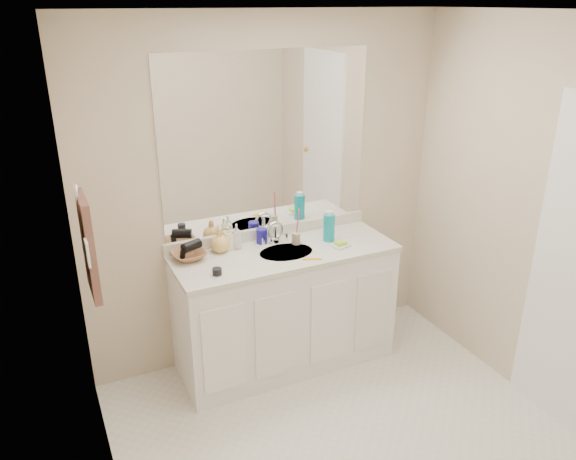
% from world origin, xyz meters
% --- Properties ---
extents(floor, '(2.60, 2.60, 0.00)m').
position_xyz_m(floor, '(0.00, 0.00, 0.00)').
color(floor, white).
rests_on(floor, ground).
extents(ceiling, '(2.60, 2.60, 0.02)m').
position_xyz_m(ceiling, '(0.00, 0.00, 2.40)').
color(ceiling, white).
rests_on(ceiling, wall_back).
extents(wall_back, '(2.60, 0.02, 2.40)m').
position_xyz_m(wall_back, '(0.00, 1.30, 1.20)').
color(wall_back, beige).
rests_on(wall_back, floor).
extents(wall_left, '(0.02, 2.60, 2.40)m').
position_xyz_m(wall_left, '(-1.30, 0.00, 1.20)').
color(wall_left, beige).
rests_on(wall_left, floor).
extents(wall_right, '(0.02, 2.60, 2.40)m').
position_xyz_m(wall_right, '(1.30, 0.00, 1.20)').
color(wall_right, beige).
rests_on(wall_right, floor).
extents(vanity_cabinet, '(1.50, 0.55, 0.85)m').
position_xyz_m(vanity_cabinet, '(0.00, 1.02, 0.42)').
color(vanity_cabinet, white).
rests_on(vanity_cabinet, floor).
extents(countertop, '(1.52, 0.57, 0.03)m').
position_xyz_m(countertop, '(0.00, 1.02, 0.86)').
color(countertop, silver).
rests_on(countertop, vanity_cabinet).
extents(backsplash, '(1.52, 0.03, 0.08)m').
position_xyz_m(backsplash, '(0.00, 1.29, 0.92)').
color(backsplash, silver).
rests_on(backsplash, countertop).
extents(sink_basin, '(0.37, 0.37, 0.02)m').
position_xyz_m(sink_basin, '(0.00, 1.00, 0.87)').
color(sink_basin, beige).
rests_on(sink_basin, countertop).
extents(faucet, '(0.02, 0.02, 0.11)m').
position_xyz_m(faucet, '(0.00, 1.18, 0.94)').
color(faucet, silver).
rests_on(faucet, countertop).
extents(mirror, '(1.48, 0.01, 1.20)m').
position_xyz_m(mirror, '(0.00, 1.29, 1.56)').
color(mirror, white).
rests_on(mirror, wall_back).
extents(blue_mug, '(0.09, 0.09, 0.10)m').
position_xyz_m(blue_mug, '(-0.09, 1.21, 0.93)').
color(blue_mug, navy).
rests_on(blue_mug, countertop).
extents(tan_cup, '(0.06, 0.06, 0.08)m').
position_xyz_m(tan_cup, '(0.12, 1.10, 0.92)').
color(tan_cup, tan).
rests_on(tan_cup, countertop).
extents(toothbrush, '(0.02, 0.04, 0.21)m').
position_xyz_m(toothbrush, '(0.13, 1.10, 1.03)').
color(toothbrush, '#DA396D').
rests_on(toothbrush, tan_cup).
extents(mouthwash_bottle, '(0.11, 0.11, 0.19)m').
position_xyz_m(mouthwash_bottle, '(0.35, 1.06, 0.98)').
color(mouthwash_bottle, '#0D96A1').
rests_on(mouthwash_bottle, countertop).
extents(soap_dish, '(0.13, 0.11, 0.01)m').
position_xyz_m(soap_dish, '(0.38, 0.93, 0.89)').
color(soap_dish, white).
rests_on(soap_dish, countertop).
extents(green_soap, '(0.08, 0.06, 0.03)m').
position_xyz_m(green_soap, '(0.38, 0.93, 0.90)').
color(green_soap, '#B7E136').
rests_on(green_soap, soap_dish).
extents(orange_comb, '(0.13, 0.07, 0.01)m').
position_xyz_m(orange_comb, '(0.10, 0.83, 0.88)').
color(orange_comb, orange).
rests_on(orange_comb, countertop).
extents(dark_jar, '(0.07, 0.07, 0.04)m').
position_xyz_m(dark_jar, '(-0.53, 0.88, 0.90)').
color(dark_jar, black).
rests_on(dark_jar, countertop).
extents(soap_bottle_white, '(0.09, 0.09, 0.17)m').
position_xyz_m(soap_bottle_white, '(-0.28, 1.20, 0.97)').
color(soap_bottle_white, silver).
rests_on(soap_bottle_white, countertop).
extents(soap_bottle_cream, '(0.08, 0.08, 0.17)m').
position_xyz_m(soap_bottle_cream, '(-0.31, 1.23, 0.97)').
color(soap_bottle_cream, '#FAF1CB').
rests_on(soap_bottle_cream, countertop).
extents(soap_bottle_yellow, '(0.14, 0.14, 0.16)m').
position_xyz_m(soap_bottle_yellow, '(-0.40, 1.20, 0.96)').
color(soap_bottle_yellow, '#E9B75A').
rests_on(soap_bottle_yellow, countertop).
extents(wicker_basket, '(0.24, 0.24, 0.05)m').
position_xyz_m(wicker_basket, '(-0.62, 1.17, 0.91)').
color(wicker_basket, '#915E3A').
rests_on(wicker_basket, countertop).
extents(hair_dryer, '(0.15, 0.11, 0.07)m').
position_xyz_m(hair_dryer, '(-0.60, 1.17, 0.97)').
color(hair_dryer, black).
rests_on(hair_dryer, wicker_basket).
extents(towel_ring, '(0.01, 0.11, 0.11)m').
position_xyz_m(towel_ring, '(-1.27, 0.77, 1.55)').
color(towel_ring, silver).
rests_on(towel_ring, wall_left).
extents(hand_towel, '(0.04, 0.32, 0.55)m').
position_xyz_m(hand_towel, '(-1.25, 0.77, 1.25)').
color(hand_towel, brown).
rests_on(hand_towel, towel_ring).
extents(switch_plate, '(0.01, 0.08, 0.13)m').
position_xyz_m(switch_plate, '(-1.27, 0.57, 1.30)').
color(switch_plate, white).
rests_on(switch_plate, wall_left).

